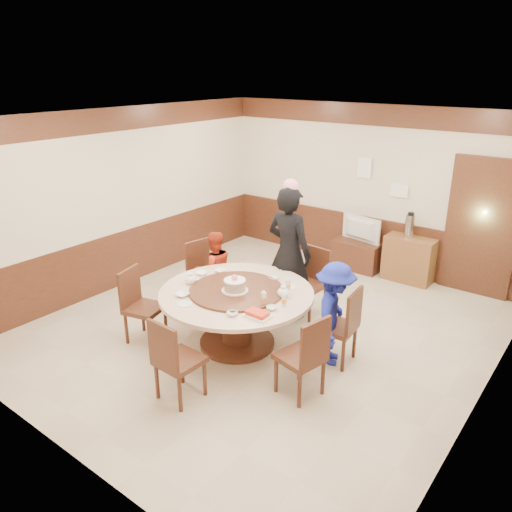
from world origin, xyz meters
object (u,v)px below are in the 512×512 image
Objects in this scene: tv_stand at (357,255)px; thermos at (410,226)px; person_blue at (334,314)px; person_red at (214,270)px; birthday_cake at (235,285)px; television at (358,229)px; shrimp_platter at (257,314)px; banquet_table at (237,307)px; side_cabinet at (409,259)px; person_standing at (289,253)px.

thermos is at bearing 1.96° from tv_stand.
person_blue reaches higher than tv_stand.
birthday_cake is (0.97, -0.70, 0.27)m from person_red.
television is at bearing 89.82° from birthday_cake.
shrimp_platter is 0.79× the size of thermos.
shrimp_platter is 3.71m from thermos.
tv_stand is (-1.14, 2.90, -0.39)m from person_blue.
person_blue reaches higher than shrimp_platter.
banquet_table is 5.06× the size of thermos.
television reaches higher than tv_stand.
side_cabinet is (0.94, 3.37, -0.48)m from birthday_cake.
birthday_cake is at bearing 89.69° from person_blue.
thermos is (0.88, 0.03, 0.69)m from tv_stand.
person_standing is 5.71× the size of birthday_cake.
thermos is at bearing 175.24° from person_red.
banquet_table is at bearing -90.42° from tv_stand.
person_standing reaches higher than person_red.
television is (-0.58, 3.67, -0.06)m from shrimp_platter.
shrimp_platter is at bearing -95.34° from side_cabinet.
shrimp_platter is (0.59, -0.32, -0.08)m from birthday_cake.
banquet_table reaches higher than tv_stand.
shrimp_platter is at bearing 113.09° from person_standing.
thermos is (-0.05, 0.00, 0.56)m from side_cabinet.
person_standing is 2.21m from television.
tv_stand is at bearing 89.82° from birthday_cake.
birthday_cake is at bearing -105.57° from side_cabinet.
birthday_cake is 3.40m from tv_stand.
birthday_cake is at bearing 84.27° from person_red.
birthday_cake is 0.41× the size of side_cabinet.
thermos reaches higher than shrimp_platter.
tv_stand is (-0.02, 2.20, -0.70)m from person_standing.
person_red reaches higher than television.
shrimp_platter is at bearing 109.24° from television.
person_standing is at bearing -111.14° from thermos.
banquet_table is 0.33m from birthday_cake.
person_red is 3.07× the size of thermos.
side_cabinet is at bearing 1.85° from tv_stand.
banquet_table is 2.51× the size of television.
person_standing is at bearing 88.65° from birthday_cake.
banquet_table is 2.26× the size of tv_stand.
person_red is 1.88m from shrimp_platter.
person_red is 0.91× the size of person_blue.
person_standing is 4.98× the size of thermos.
person_blue is 1.60× the size of side_cabinet.
banquet_table is 3.47m from thermos.
side_cabinet is (0.35, 3.70, -0.40)m from shrimp_platter.
shrimp_platter is 3.71m from television.
thermos is at bearing 180.00° from side_cabinet.
person_standing is 1.15m from birthday_cake.
television is 0.99m from side_cabinet.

